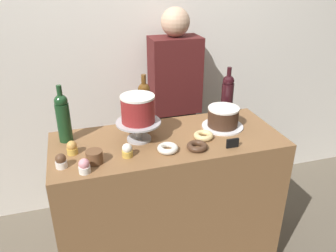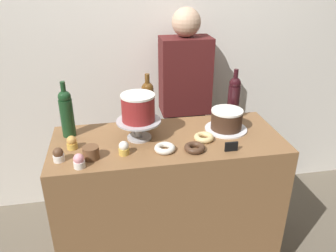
{
  "view_description": "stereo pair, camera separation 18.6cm",
  "coord_description": "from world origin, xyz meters",
  "px_view_note": "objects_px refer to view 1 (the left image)",
  "views": [
    {
      "loc": [
        -0.48,
        -1.61,
        1.84
      ],
      "look_at": [
        0.0,
        0.0,
        1.03
      ],
      "focal_mm": 35.69,
      "sensor_mm": 36.0,
      "label": 1
    },
    {
      "loc": [
        -0.3,
        -1.66,
        1.84
      ],
      "look_at": [
        0.0,
        0.0,
        1.03
      ],
      "focal_mm": 35.69,
      "sensor_mm": 36.0,
      "label": 2
    }
  ],
  "objects_px": {
    "donut_glazed": "(204,136)",
    "wine_bottle_amber": "(144,104)",
    "cake_stand_pedestal": "(139,127)",
    "donut_chocolate": "(197,146)",
    "wine_bottle_green": "(63,117)",
    "cookie_stack": "(94,157)",
    "wine_bottle_dark_red": "(227,95)",
    "cupcake_vanilla": "(127,151)",
    "barista_figure": "(175,111)",
    "chocolate_round_cake": "(223,117)",
    "white_layer_cake": "(138,109)",
    "price_sign_chalkboard": "(233,143)",
    "cupcake_caramel": "(72,148)",
    "donut_sugar": "(168,148)",
    "cupcake_strawberry": "(84,166)",
    "cupcake_chocolate": "(61,161)"
  },
  "relations": [
    {
      "from": "cake_stand_pedestal",
      "to": "wine_bottle_amber",
      "type": "height_order",
      "value": "wine_bottle_amber"
    },
    {
      "from": "wine_bottle_dark_red",
      "to": "cupcake_strawberry",
      "type": "bearing_deg",
      "value": -155.65
    },
    {
      "from": "donut_chocolate",
      "to": "donut_sugar",
      "type": "bearing_deg",
      "value": 171.45
    },
    {
      "from": "cake_stand_pedestal",
      "to": "cookie_stack",
      "type": "height_order",
      "value": "cake_stand_pedestal"
    },
    {
      "from": "chocolate_round_cake",
      "to": "barista_figure",
      "type": "height_order",
      "value": "barista_figure"
    },
    {
      "from": "cake_stand_pedestal",
      "to": "wine_bottle_green",
      "type": "xyz_separation_m",
      "value": [
        -0.39,
        0.11,
        0.07
      ]
    },
    {
      "from": "cake_stand_pedestal",
      "to": "cupcake_chocolate",
      "type": "relative_size",
      "value": 3.37
    },
    {
      "from": "wine_bottle_green",
      "to": "donut_glazed",
      "type": "height_order",
      "value": "wine_bottle_green"
    },
    {
      "from": "cupcake_caramel",
      "to": "cupcake_vanilla",
      "type": "bearing_deg",
      "value": -22.09
    },
    {
      "from": "white_layer_cake",
      "to": "chocolate_round_cake",
      "type": "distance_m",
      "value": 0.54
    },
    {
      "from": "cookie_stack",
      "to": "white_layer_cake",
      "type": "bearing_deg",
      "value": 34.2
    },
    {
      "from": "cupcake_vanilla",
      "to": "donut_chocolate",
      "type": "relative_size",
      "value": 0.66
    },
    {
      "from": "cupcake_strawberry",
      "to": "white_layer_cake",
      "type": "bearing_deg",
      "value": 38.74
    },
    {
      "from": "cupcake_caramel",
      "to": "cupcake_strawberry",
      "type": "height_order",
      "value": "same"
    },
    {
      "from": "cupcake_caramel",
      "to": "cupcake_vanilla",
      "type": "xyz_separation_m",
      "value": [
        0.27,
        -0.11,
        0.0
      ]
    },
    {
      "from": "chocolate_round_cake",
      "to": "barista_figure",
      "type": "distance_m",
      "value": 0.62
    },
    {
      "from": "cake_stand_pedestal",
      "to": "chocolate_round_cake",
      "type": "bearing_deg",
      "value": 1.71
    },
    {
      "from": "white_layer_cake",
      "to": "wine_bottle_dark_red",
      "type": "height_order",
      "value": "wine_bottle_dark_red"
    },
    {
      "from": "donut_glazed",
      "to": "wine_bottle_amber",
      "type": "bearing_deg",
      "value": 137.66
    },
    {
      "from": "cupcake_strawberry",
      "to": "price_sign_chalkboard",
      "type": "bearing_deg",
      "value": 1.59
    },
    {
      "from": "cake_stand_pedestal",
      "to": "donut_chocolate",
      "type": "xyz_separation_m",
      "value": [
        0.28,
        -0.19,
        -0.06
      ]
    },
    {
      "from": "white_layer_cake",
      "to": "wine_bottle_amber",
      "type": "xyz_separation_m",
      "value": [
        0.07,
        0.17,
        -0.04
      ]
    },
    {
      "from": "wine_bottle_green",
      "to": "cookie_stack",
      "type": "distance_m",
      "value": 0.33
    },
    {
      "from": "wine_bottle_green",
      "to": "price_sign_chalkboard",
      "type": "height_order",
      "value": "wine_bottle_green"
    },
    {
      "from": "wine_bottle_dark_red",
      "to": "cookie_stack",
      "type": "relative_size",
      "value": 3.87
    },
    {
      "from": "donut_sugar",
      "to": "donut_glazed",
      "type": "bearing_deg",
      "value": 19.14
    },
    {
      "from": "cupcake_caramel",
      "to": "donut_sugar",
      "type": "distance_m",
      "value": 0.5
    },
    {
      "from": "cupcake_caramel",
      "to": "wine_bottle_dark_red",
      "type": "bearing_deg",
      "value": 12.83
    },
    {
      "from": "cupcake_strawberry",
      "to": "donut_sugar",
      "type": "relative_size",
      "value": 0.66
    },
    {
      "from": "wine_bottle_green",
      "to": "donut_chocolate",
      "type": "xyz_separation_m",
      "value": [
        0.67,
        -0.3,
        -0.13
      ]
    },
    {
      "from": "white_layer_cake",
      "to": "price_sign_chalkboard",
      "type": "bearing_deg",
      "value": -26.68
    },
    {
      "from": "wine_bottle_dark_red",
      "to": "barista_figure",
      "type": "distance_m",
      "value": 0.54
    },
    {
      "from": "cupcake_strawberry",
      "to": "barista_figure",
      "type": "xyz_separation_m",
      "value": [
        0.72,
        0.85,
        -0.15
      ]
    },
    {
      "from": "cake_stand_pedestal",
      "to": "wine_bottle_amber",
      "type": "bearing_deg",
      "value": 66.43
    },
    {
      "from": "cupcake_chocolate",
      "to": "donut_chocolate",
      "type": "distance_m",
      "value": 0.7
    },
    {
      "from": "wine_bottle_dark_red",
      "to": "price_sign_chalkboard",
      "type": "relative_size",
      "value": 4.65
    },
    {
      "from": "cupcake_caramel",
      "to": "donut_sugar",
      "type": "xyz_separation_m",
      "value": [
        0.48,
        -0.11,
        -0.02
      ]
    },
    {
      "from": "cupcake_strawberry",
      "to": "barista_figure",
      "type": "distance_m",
      "value": 1.12
    },
    {
      "from": "cookie_stack",
      "to": "price_sign_chalkboard",
      "type": "relative_size",
      "value": 1.2
    },
    {
      "from": "wine_bottle_dark_red",
      "to": "cupcake_vanilla",
      "type": "height_order",
      "value": "wine_bottle_dark_red"
    },
    {
      "from": "cupcake_vanilla",
      "to": "barista_figure",
      "type": "relative_size",
      "value": 0.05
    },
    {
      "from": "chocolate_round_cake",
      "to": "donut_chocolate",
      "type": "xyz_separation_m",
      "value": [
        -0.25,
        -0.21,
        -0.05
      ]
    },
    {
      "from": "price_sign_chalkboard",
      "to": "barista_figure",
      "type": "xyz_separation_m",
      "value": [
        -0.06,
        0.83,
        -0.14
      ]
    },
    {
      "from": "chocolate_round_cake",
      "to": "wine_bottle_dark_red",
      "type": "height_order",
      "value": "wine_bottle_dark_red"
    },
    {
      "from": "cupcake_vanilla",
      "to": "donut_glazed",
      "type": "height_order",
      "value": "cupcake_vanilla"
    },
    {
      "from": "cupcake_vanilla",
      "to": "donut_chocolate",
      "type": "xyz_separation_m",
      "value": [
        0.37,
        -0.03,
        -0.02
      ]
    },
    {
      "from": "cake_stand_pedestal",
      "to": "cookie_stack",
      "type": "distance_m",
      "value": 0.32
    },
    {
      "from": "white_layer_cake",
      "to": "cookie_stack",
      "type": "height_order",
      "value": "white_layer_cake"
    },
    {
      "from": "white_layer_cake",
      "to": "donut_chocolate",
      "type": "xyz_separation_m",
      "value": [
        0.28,
        -0.19,
        -0.17
      ]
    },
    {
      "from": "cupcake_vanilla",
      "to": "cookie_stack",
      "type": "xyz_separation_m",
      "value": [
        -0.17,
        -0.01,
        -0.0
      ]
    }
  ]
}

